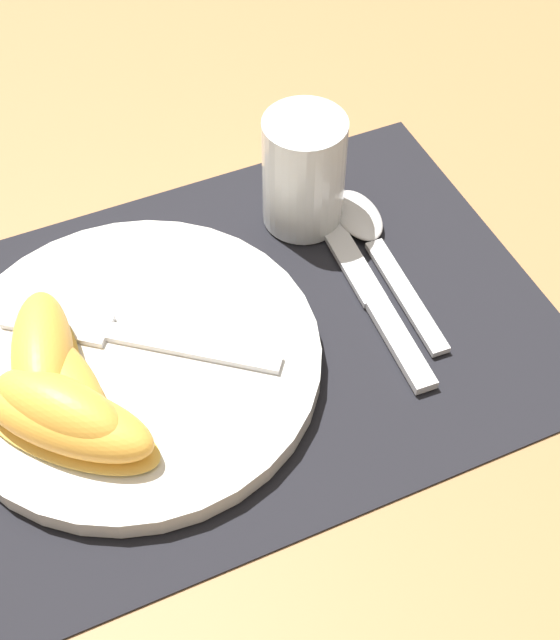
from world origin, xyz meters
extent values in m
plane|color=#A37547|center=(0.00, 0.00, 0.00)|extent=(3.00, 3.00, 0.00)
cube|color=black|center=(0.00, 0.00, 0.00)|extent=(0.45, 0.32, 0.00)
cylinder|color=white|center=(-0.08, 0.00, 0.01)|extent=(0.26, 0.26, 0.02)
cylinder|color=silver|center=(0.09, 0.09, 0.05)|extent=(0.06, 0.06, 0.09)
cylinder|color=yellow|center=(0.09, 0.09, 0.02)|extent=(0.05, 0.05, 0.03)
cube|color=silver|center=(0.10, -0.06, 0.01)|extent=(0.02, 0.08, 0.01)
cube|color=silver|center=(0.11, 0.04, 0.01)|extent=(0.03, 0.12, 0.01)
cube|color=silver|center=(0.13, -0.02, 0.01)|extent=(0.02, 0.11, 0.01)
ellipsoid|color=silver|center=(0.13, 0.07, 0.01)|extent=(0.04, 0.06, 0.01)
cube|color=silver|center=(-0.04, -0.01, 0.02)|extent=(0.11, 0.09, 0.00)
cube|color=silver|center=(-0.12, 0.05, 0.02)|extent=(0.08, 0.07, 0.00)
ellipsoid|color=#F7C656|center=(-0.13, 0.01, 0.02)|extent=(0.07, 0.12, 0.01)
ellipsoid|color=#F9B242|center=(-0.13, 0.01, 0.04)|extent=(0.06, 0.11, 0.04)
ellipsoid|color=#F7C656|center=(-0.13, -0.02, 0.02)|extent=(0.07, 0.11, 0.01)
ellipsoid|color=#F9B242|center=(-0.13, -0.02, 0.04)|extent=(0.06, 0.11, 0.03)
ellipsoid|color=#F7C656|center=(-0.13, -0.04, 0.02)|extent=(0.10, 0.10, 0.01)
ellipsoid|color=#F9B242|center=(-0.13, -0.04, 0.04)|extent=(0.09, 0.10, 0.05)
ellipsoid|color=#F7C656|center=(-0.13, -0.05, 0.02)|extent=(0.12, 0.12, 0.01)
ellipsoid|color=#F9B242|center=(-0.13, -0.05, 0.04)|extent=(0.12, 0.11, 0.04)
camera|label=1|loc=(-0.13, -0.37, 0.51)|focal=50.00mm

